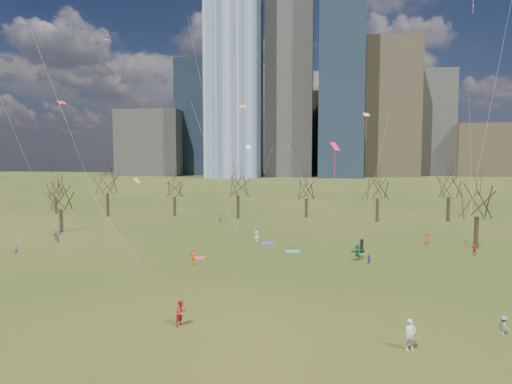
# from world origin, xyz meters

# --- Properties ---
(ground) EXTENTS (500.00, 500.00, 0.00)m
(ground) POSITION_xyz_m (0.00, 0.00, 0.00)
(ground) COLOR black
(ground) RESTS_ON ground
(downtown_skyline) EXTENTS (212.50, 78.00, 118.00)m
(downtown_skyline) POSITION_xyz_m (-2.43, 210.64, 39.01)
(downtown_skyline) COLOR slate
(downtown_skyline) RESTS_ON ground
(bare_tree_row) EXTENTS (113.04, 29.80, 9.50)m
(bare_tree_row) POSITION_xyz_m (-0.09, 37.22, 6.12)
(bare_tree_row) COLOR black
(bare_tree_row) RESTS_ON ground
(blanket_teal) EXTENTS (1.60, 1.50, 0.03)m
(blanket_teal) POSITION_xyz_m (4.18, 13.08, 0.01)
(blanket_teal) COLOR teal
(blanket_teal) RESTS_ON ground
(blanket_navy) EXTENTS (1.60, 1.50, 0.03)m
(blanket_navy) POSITION_xyz_m (0.79, 17.65, 0.01)
(blanket_navy) COLOR #2735B9
(blanket_navy) RESTS_ON ground
(blanket_crimson) EXTENTS (1.60, 1.50, 0.03)m
(blanket_crimson) POSITION_xyz_m (-5.95, 8.32, 0.01)
(blanket_crimson) COLOR red
(blanket_crimson) RESTS_ON ground
(person_1) EXTENTS (0.77, 0.64, 1.82)m
(person_1) POSITION_xyz_m (12.33, -13.03, 0.91)
(person_1) COLOR silver
(person_1) RESTS_ON ground
(person_2) EXTENTS (0.95, 1.04, 1.73)m
(person_2) POSITION_xyz_m (-1.83, -11.15, 0.87)
(person_2) COLOR red
(person_2) RESTS_ON ground
(person_3) EXTENTS (0.69, 0.92, 1.26)m
(person_3) POSITION_xyz_m (18.49, -10.12, 0.63)
(person_3) COLOR slate
(person_3) RESTS_ON ground
(person_4) EXTENTS (1.00, 0.65, 1.57)m
(person_4) POSITION_xyz_m (-5.56, 5.19, 0.79)
(person_4) COLOR orange
(person_4) RESTS_ON ground
(person_5) EXTENTS (1.64, 1.23, 1.73)m
(person_5) POSITION_xyz_m (11.25, 9.59, 0.86)
(person_5) COLOR #176938
(person_5) RESTS_ON ground
(person_6) EXTENTS (0.80, 0.92, 1.59)m
(person_6) POSITION_xyz_m (12.12, 13.63, 0.79)
(person_6) COLOR black
(person_6) RESTS_ON ground
(person_7) EXTENTS (0.39, 0.55, 1.39)m
(person_7) POSITION_xyz_m (-27.01, 7.59, 0.70)
(person_7) COLOR #A05099
(person_7) RESTS_ON ground
(person_8) EXTENTS (0.62, 0.61, 1.00)m
(person_8) POSITION_xyz_m (12.25, 7.71, 0.50)
(person_8) COLOR #2629A5
(person_8) RESTS_ON ground
(person_9) EXTENTS (1.02, 0.75, 1.42)m
(person_9) POSITION_xyz_m (-0.81, 18.40, 0.71)
(person_9) COLOR silver
(person_9) RESTS_ON ground
(person_10) EXTENTS (0.82, 0.35, 1.39)m
(person_10) POSITION_xyz_m (24.41, 13.59, 0.70)
(person_10) COLOR maroon
(person_10) RESTS_ON ground
(person_11) EXTENTS (1.03, 1.74, 1.79)m
(person_11) POSITION_xyz_m (-26.50, 15.06, 0.89)
(person_11) COLOR slate
(person_11) RESTS_ON ground
(person_12) EXTENTS (0.47, 0.70, 1.41)m
(person_12) POSITION_xyz_m (20.70, 19.89, 0.70)
(person_12) COLOR red
(person_12) RESTS_ON ground
(person_13) EXTENTS (0.47, 0.66, 1.69)m
(person_13) POSITION_xyz_m (-8.93, 33.86, 0.85)
(person_13) COLOR #197059
(person_13) RESTS_ON ground
(kites_airborne) EXTENTS (48.75, 31.48, 28.26)m
(kites_airborne) POSITION_xyz_m (4.83, 10.08, 12.16)
(kites_airborne) COLOR orange
(kites_airborne) RESTS_ON ground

